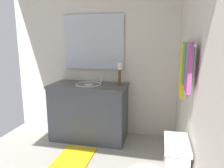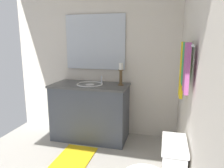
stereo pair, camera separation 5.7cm
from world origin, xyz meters
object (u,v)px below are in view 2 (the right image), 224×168
(vanity_cabinet, at_px, (90,111))
(towel_near_corner, at_px, (187,68))
(towel_near_vanity, at_px, (182,70))
(candle_holder_tall, at_px, (121,73))
(bath_mat, at_px, (75,157))
(mirror, at_px, (95,42))
(sink_basin, at_px, (90,87))
(towel_center, at_px, (184,64))
(towel_bar, at_px, (188,45))

(vanity_cabinet, relative_size, towel_near_corner, 3.21)
(vanity_cabinet, distance_m, towel_near_vanity, 1.74)
(candle_holder_tall, xyz_separation_m, towel_near_vanity, (0.94, 0.79, 0.21))
(candle_holder_tall, bearing_deg, bath_mat, -34.12)
(towel_near_corner, bearing_deg, mirror, -142.48)
(mirror, bearing_deg, towel_near_vanity, 47.25)
(towel_near_corner, bearing_deg, vanity_cabinet, -137.18)
(sink_basin, distance_m, bath_mat, 1.03)
(mirror, distance_m, towel_near_vanity, 1.73)
(candle_holder_tall, height_order, towel_near_vanity, towel_near_vanity)
(bath_mat, bearing_deg, towel_center, 68.59)
(vanity_cabinet, distance_m, candle_holder_tall, 0.77)
(mirror, bearing_deg, bath_mat, 0.00)
(mirror, height_order, towel_bar, mirror)
(towel_center, bearing_deg, towel_near_corner, 0.00)
(sink_basin, bearing_deg, candle_holder_tall, 97.72)
(mirror, xyz_separation_m, towel_near_vanity, (1.16, 1.25, -0.24))
(candle_holder_tall, distance_m, bath_mat, 1.33)
(towel_near_vanity, relative_size, towel_center, 1.49)
(towel_bar, bearing_deg, towel_near_vanity, -175.66)
(candle_holder_tall, bearing_deg, vanity_cabinet, -82.30)
(candle_holder_tall, bearing_deg, towel_near_vanity, 39.91)
(sink_basin, xyz_separation_m, mirror, (-0.28, -0.00, 0.66))
(vanity_cabinet, relative_size, mirror, 1.20)
(sink_basin, relative_size, towel_center, 1.14)
(towel_center, bearing_deg, towel_near_vanity, 180.00)
(towel_center, relative_size, bath_mat, 0.59)
(mirror, relative_size, candle_holder_tall, 2.96)
(towel_near_corner, bearing_deg, sink_basin, -137.20)
(bath_mat, bearing_deg, towel_near_vanity, 78.51)
(towel_bar, bearing_deg, vanity_cabinet, -131.27)
(towel_near_corner, bearing_deg, candle_holder_tall, -150.90)
(towel_bar, relative_size, towel_near_vanity, 1.36)
(towel_center, distance_m, bath_mat, 1.89)
(mirror, xyz_separation_m, candle_holder_tall, (0.22, 0.47, -0.45))
(vanity_cabinet, relative_size, bath_mat, 1.95)
(candle_holder_tall, height_order, towel_near_corner, towel_near_corner)
(towel_center, bearing_deg, towel_bar, 90.00)
(sink_basin, height_order, towel_center, towel_center)
(mirror, bearing_deg, sink_basin, 0.20)
(towel_bar, distance_m, bath_mat, 2.01)
(towel_center, bearing_deg, bath_mat, -111.41)
(vanity_cabinet, xyz_separation_m, candle_holder_tall, (-0.06, 0.47, 0.61))
(sink_basin, bearing_deg, vanity_cabinet, -90.00)
(towel_center, bearing_deg, sink_basin, -131.70)
(towel_center, relative_size, towel_near_corner, 0.96)
(candle_holder_tall, relative_size, towel_near_vanity, 0.63)
(candle_holder_tall, xyz_separation_m, towel_bar, (1.18, 0.81, 0.45))
(towel_near_vanity, xyz_separation_m, bath_mat, (-0.26, -1.25, -1.24))
(sink_basin, relative_size, bath_mat, 0.67)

